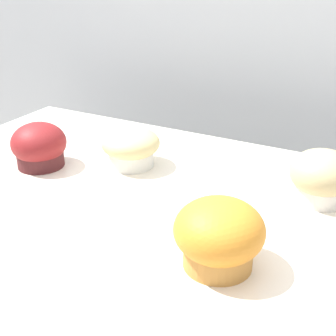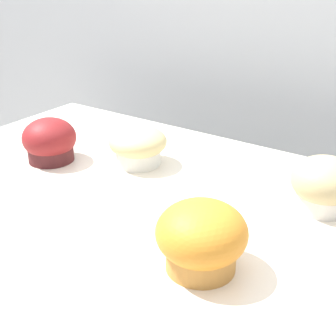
# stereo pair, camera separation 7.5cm
# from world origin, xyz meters

# --- Properties ---
(wall_back) EXTENTS (3.20, 0.10, 1.80)m
(wall_back) POSITION_xyz_m (0.00, 0.60, 0.90)
(wall_back) COLOR #B2B7BC
(wall_back) RESTS_ON ground
(muffin_front_center) EXTENTS (0.10, 0.10, 0.08)m
(muffin_front_center) POSITION_xyz_m (0.22, 0.14, 1.00)
(muffin_front_center) COLOR silver
(muffin_front_center) RESTS_ON display_counter
(muffin_back_left) EXTENTS (0.10, 0.10, 0.08)m
(muffin_back_left) POSITION_xyz_m (-0.27, 0.03, 1.00)
(muffin_back_left) COLOR #4C1E1F
(muffin_back_left) RESTS_ON display_counter
(muffin_back_right) EXTENTS (0.11, 0.11, 0.09)m
(muffin_back_right) POSITION_xyz_m (0.14, -0.10, 1.00)
(muffin_back_right) COLOR #C6863D
(muffin_back_right) RESTS_ON display_counter
(muffin_front_left) EXTENTS (0.11, 0.11, 0.07)m
(muffin_front_left) POSITION_xyz_m (-0.12, 0.11, 1.00)
(muffin_front_left) COLOR white
(muffin_front_left) RESTS_ON display_counter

